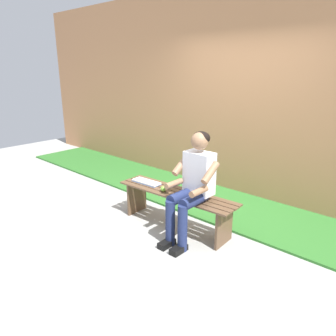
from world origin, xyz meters
The scene contains 7 objects.
ground_plane centered at (0.98, 1.00, -0.02)m, with size 10.00×7.00×0.04m, color #9E9E99.
grass_strip centered at (0.00, -1.09, 0.01)m, with size 9.00×1.50×0.03m, color #2D6B28.
brick_wall centered at (0.50, -1.68, 1.60)m, with size 9.50×0.24×3.19m, color #B27A51.
bench_near centered at (0.00, 0.00, 0.36)m, with size 1.65×0.47×0.47m.
person_seated centered at (-0.33, 0.10, 0.71)m, with size 0.50×0.69×1.28m.
apple centered at (0.13, 0.10, 0.51)m, with size 0.07×0.07×0.07m, color #72B738.
book_open centered at (0.52, 0.01, 0.48)m, with size 0.42×0.18×0.02m.
Camera 1 is at (-2.41, 2.81, 1.96)m, focal length 34.10 mm.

